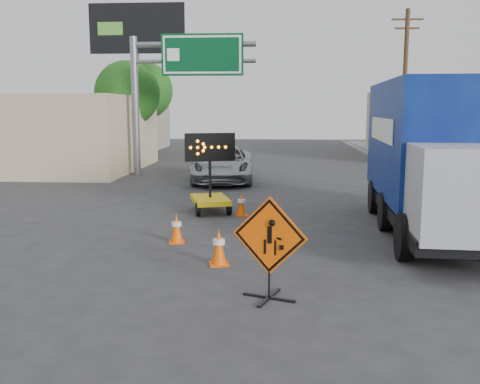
# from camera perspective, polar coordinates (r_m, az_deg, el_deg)

# --- Properties ---
(ground) EXTENTS (100.00, 100.00, 0.00)m
(ground) POSITION_cam_1_polar(r_m,az_deg,el_deg) (9.14, 0.30, -12.48)
(ground) COLOR #2D2D30
(ground) RESTS_ON ground
(curb_right) EXTENTS (0.40, 60.00, 0.12)m
(curb_right) POSITION_cam_1_polar(r_m,az_deg,el_deg) (24.64, 19.56, 0.77)
(curb_right) COLOR gray
(curb_right) RESTS_ON ground
(storefront_left_near) EXTENTS (14.00, 10.00, 4.00)m
(storefront_left_near) POSITION_cam_1_polar(r_m,az_deg,el_deg) (32.01, -23.23, 5.81)
(storefront_left_near) COLOR tan
(storefront_left_near) RESTS_ON ground
(storefront_left_far) EXTENTS (12.00, 10.00, 4.40)m
(storefront_left_far) POSITION_cam_1_polar(r_m,az_deg,el_deg) (45.26, -16.31, 7.13)
(storefront_left_far) COLOR gray
(storefront_left_far) RESTS_ON ground
(building_right_far) EXTENTS (10.00, 14.00, 4.60)m
(building_right_far) POSITION_cam_1_polar(r_m,az_deg,el_deg) (40.47, 22.00, 6.81)
(building_right_far) COLOR tan
(building_right_far) RESTS_ON ground
(highway_gantry) EXTENTS (6.18, 0.38, 6.90)m
(highway_gantry) POSITION_cam_1_polar(r_m,az_deg,el_deg) (26.97, -6.89, 12.55)
(highway_gantry) COLOR slate
(highway_gantry) RESTS_ON ground
(billboard) EXTENTS (6.10, 0.54, 9.85)m
(billboard) POSITION_cam_1_polar(r_m,az_deg,el_deg) (35.72, -10.92, 15.23)
(billboard) COLOR slate
(billboard) RESTS_ON ground
(utility_pole_far) EXTENTS (1.80, 0.26, 9.00)m
(utility_pole_far) POSITION_cam_1_polar(r_m,az_deg,el_deg) (33.37, 17.14, 10.85)
(utility_pole_far) COLOR #49331F
(utility_pole_far) RESTS_ON ground
(tree_left_near) EXTENTS (3.71, 3.71, 6.03)m
(tree_left_near) POSITION_cam_1_polar(r_m,az_deg,el_deg) (31.67, -11.92, 10.23)
(tree_left_near) COLOR #49331F
(tree_left_near) RESTS_ON ground
(tree_left_far) EXTENTS (4.10, 4.10, 6.66)m
(tree_left_far) POSITION_cam_1_polar(r_m,az_deg,el_deg) (39.67, -10.18, 10.61)
(tree_left_far) COLOR #49331F
(tree_left_far) RESTS_ON ground
(construction_sign) EXTENTS (1.31, 0.94, 1.84)m
(construction_sign) POSITION_cam_1_polar(r_m,az_deg,el_deg) (9.37, 3.17, -5.73)
(construction_sign) COLOR black
(construction_sign) RESTS_ON ground
(arrow_board) EXTENTS (1.58, 2.03, 2.56)m
(arrow_board) POSITION_cam_1_polar(r_m,az_deg,el_deg) (17.31, -3.20, -0.24)
(arrow_board) COLOR #E0BB0C
(arrow_board) RESTS_ON ground
(pickup_truck) EXTENTS (3.01, 5.96, 1.62)m
(pickup_truck) POSITION_cam_1_polar(r_m,az_deg,el_deg) (24.63, -1.83, 3.03)
(pickup_truck) COLOR #A4A6AB
(pickup_truck) RESTS_ON ground
(box_truck) EXTENTS (3.13, 8.70, 4.07)m
(box_truck) POSITION_cam_1_polar(r_m,az_deg,el_deg) (15.21, 19.99, 2.76)
(box_truck) COLOR black
(box_truck) RESTS_ON ground
(cone_a) EXTENTS (0.48, 0.48, 0.80)m
(cone_a) POSITION_cam_1_polar(r_m,az_deg,el_deg) (11.51, -2.27, -5.85)
(cone_a) COLOR #FC5605
(cone_a) RESTS_ON ground
(cone_b) EXTENTS (0.44, 0.44, 0.76)m
(cone_b) POSITION_cam_1_polar(r_m,az_deg,el_deg) (13.47, -6.78, -3.82)
(cone_b) COLOR #FC5605
(cone_b) RESTS_ON ground
(cone_c) EXTENTS (0.47, 0.47, 0.74)m
(cone_c) POSITION_cam_1_polar(r_m,az_deg,el_deg) (16.74, 0.15, -1.29)
(cone_c) COLOR #FC5605
(cone_c) RESTS_ON ground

